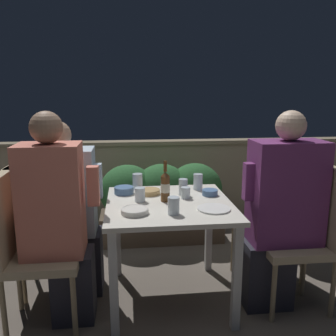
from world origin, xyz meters
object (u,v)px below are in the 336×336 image
object	(u,v)px
person_coral_top	(58,219)
chair_left_far	(36,219)
chair_left_near	(24,237)
person_blue_shirt	(67,210)
chair_right_near	(309,224)
person_purple_stripe	(280,212)
chair_right_far	(283,211)
potted_plant	(292,200)
beer_bottle	(165,186)

from	to	relation	value
person_coral_top	chair_left_far	bearing A→B (deg)	123.78
chair_left_near	person_blue_shirt	world-z (taller)	person_blue_shirt
chair_left_far	chair_right_near	xyz separation A→B (m)	(1.84, -0.31, 0.00)
chair_left_far	person_purple_stripe	size ratio (longest dim) A/B	0.73
chair_left_near	chair_right_near	distance (m)	1.83
person_coral_top	chair_right_far	world-z (taller)	person_coral_top
chair_left_near	person_blue_shirt	distance (m)	0.39
person_blue_shirt	person_purple_stripe	size ratio (longest dim) A/B	0.94
chair_left_near	chair_right_far	xyz separation A→B (m)	(1.77, 0.27, 0.00)
person_purple_stripe	potted_plant	distance (m)	0.88
beer_bottle	chair_left_near	bearing A→B (deg)	-169.12
person_coral_top	person_purple_stripe	bearing A→B (deg)	0.27
chair_left_near	person_coral_top	distance (m)	0.23
chair_right_near	chair_left_near	bearing A→B (deg)	-179.79
person_purple_stripe	chair_right_far	bearing A→B (deg)	60.93
chair_left_near	chair_left_far	world-z (taller)	same
chair_left_near	person_purple_stripe	world-z (taller)	person_purple_stripe
potted_plant	person_blue_shirt	bearing A→B (deg)	-167.28
person_purple_stripe	chair_right_far	size ratio (longest dim) A/B	1.36
chair_right_near	person_purple_stripe	size ratio (longest dim) A/B	0.73
chair_left_far	potted_plant	world-z (taller)	chair_left_far
chair_right_far	potted_plant	size ratio (longest dim) A/B	1.20
potted_plant	person_purple_stripe	bearing A→B (deg)	-121.29
chair_right_far	beer_bottle	size ratio (longest dim) A/B	3.51
chair_right_near	potted_plant	world-z (taller)	chair_right_near
chair_left_near	person_purple_stripe	xyz separation A→B (m)	(1.62, 0.01, 0.09)
chair_left_far	chair_right_near	distance (m)	1.86
chair_left_near	chair_right_near	size ratio (longest dim) A/B	1.00
chair_left_far	chair_right_near	bearing A→B (deg)	-9.70
chair_left_far	chair_right_near	size ratio (longest dim) A/B	1.00
chair_left_far	chair_right_near	world-z (taller)	same
chair_left_near	potted_plant	distance (m)	2.20
chair_right_near	person_purple_stripe	world-z (taller)	person_purple_stripe
chair_left_near	person_purple_stripe	bearing A→B (deg)	0.24
person_blue_shirt	person_purple_stripe	world-z (taller)	person_purple_stripe
person_coral_top	chair_left_far	xyz separation A→B (m)	(-0.21, 0.32, -0.11)
person_blue_shirt	potted_plant	size ratio (longest dim) A/B	1.54
chair_left_near	potted_plant	xyz separation A→B (m)	(2.07, 0.74, -0.07)
beer_bottle	potted_plant	size ratio (longest dim) A/B	0.34
person_coral_top	person_blue_shirt	distance (m)	0.33
chair_right_near	person_coral_top	bearing A→B (deg)	-179.76
chair_right_near	potted_plant	size ratio (longest dim) A/B	1.20
person_coral_top	beer_bottle	size ratio (longest dim) A/B	4.81
person_blue_shirt	chair_right_far	world-z (taller)	person_blue_shirt
chair_right_near	person_purple_stripe	bearing A→B (deg)	-180.00
person_coral_top	potted_plant	xyz separation A→B (m)	(1.86, 0.74, -0.18)
beer_bottle	chair_right_near	bearing A→B (deg)	-9.76
person_coral_top	chair_right_near	world-z (taller)	person_coral_top
potted_plant	chair_left_near	bearing A→B (deg)	-160.29
beer_bottle	chair_left_far	bearing A→B (deg)	170.35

